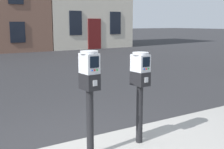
% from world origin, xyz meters
% --- Properties ---
extents(parking_meter_near_kerb, '(0.23, 0.26, 1.32)m').
position_xyz_m(parking_meter_near_kerb, '(-0.09, -0.35, 1.05)').
color(parking_meter_near_kerb, black).
rests_on(parking_meter_near_kerb, sidewalk_slab).
extents(parking_meter_twin_adjacent, '(0.23, 0.26, 1.26)m').
position_xyz_m(parking_meter_twin_adjacent, '(0.68, -0.35, 1.01)').
color(parking_meter_twin_adjacent, black).
rests_on(parking_meter_twin_adjacent, sidewalk_slab).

